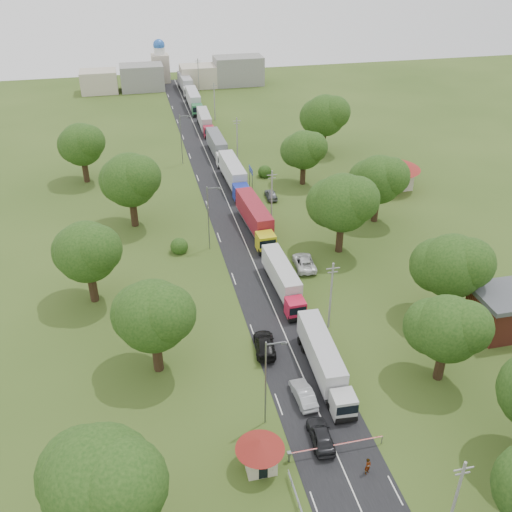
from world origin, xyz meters
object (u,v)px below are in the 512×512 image
object	(u,v)px
car_lane_mid	(303,394)
pedestrian_near	(368,466)
guard_booth	(260,450)
boom_barrier	(322,448)
truck_0	(324,360)
info_sign	(251,173)
car_lane_front	(321,436)

from	to	relation	value
car_lane_mid	pedestrian_near	size ratio (longest dim) A/B	2.69
guard_booth	car_lane_mid	bearing A→B (deg)	48.69
boom_barrier	truck_0	distance (m)	10.83
boom_barrier	info_sign	distance (m)	60.39
boom_barrier	car_lane_mid	bearing A→B (deg)	87.10
boom_barrier	info_sign	xyz separation A→B (m)	(6.56, 60.00, 2.11)
info_sign	pedestrian_near	world-z (taller)	info_sign
info_sign	guard_booth	bearing A→B (deg)	-101.68
info_sign	car_lane_front	world-z (taller)	info_sign
truck_0	car_lane_front	distance (m)	9.31
guard_booth	info_sign	distance (m)	61.27
guard_booth	car_lane_mid	size ratio (longest dim) A/B	0.93
guard_booth	truck_0	xyz separation A→B (m)	(9.34, 10.18, -0.11)
pedestrian_near	truck_0	bearing A→B (deg)	56.93
boom_barrier	car_lane_mid	size ratio (longest dim) A/B	1.96
truck_0	pedestrian_near	distance (m)	13.02
boom_barrier	car_lane_front	distance (m)	1.54
pedestrian_near	car_lane_front	bearing A→B (deg)	92.13
boom_barrier	car_lane_front	size ratio (longest dim) A/B	1.91
guard_booth	car_lane_mid	xyz separation A→B (m)	(6.20, 7.05, -1.39)
boom_barrier	truck_0	size ratio (longest dim) A/B	0.66
info_sign	pedestrian_near	bearing A→B (deg)	-93.00
info_sign	car_lane_front	bearing A→B (deg)	-96.05
guard_booth	car_lane_front	size ratio (longest dim) A/B	0.91
truck_0	info_sign	bearing A→B (deg)	86.49
guard_booth	truck_0	world-z (taller)	truck_0
guard_booth	pedestrian_near	world-z (taller)	guard_booth
guard_booth	pedestrian_near	distance (m)	9.61
guard_booth	pedestrian_near	bearing A→B (deg)	-16.99
boom_barrier	guard_booth	world-z (taller)	guard_booth
car_lane_front	car_lane_mid	xyz separation A→B (m)	(0.00, 5.55, -0.05)
guard_booth	info_sign	xyz separation A→B (m)	(12.40, 60.00, 0.84)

